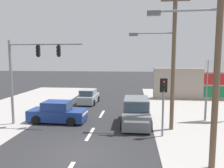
{
  "coord_description": "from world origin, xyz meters",
  "views": [
    {
      "loc": [
        2.74,
        -10.1,
        4.72
      ],
      "look_at": [
        1.28,
        4.0,
        3.07
      ],
      "focal_mm": 35.0,
      "sensor_mm": 36.0,
      "label": 1
    }
  ],
  "objects_px": {
    "traffic_signal_mast": "(28,67)",
    "pedestal_signal_right_kerb": "(163,97)",
    "shopping_plaza_sign": "(219,82)",
    "utility_pole_foreground_right": "(214,52)",
    "utility_pole_midground_right": "(171,58)",
    "sedan_oncoming_near": "(57,113)",
    "hatchback_crossing_left": "(89,97)",
    "suv_oncoming_mid": "(136,112)"
  },
  "relations": [
    {
      "from": "shopping_plaza_sign",
      "to": "sedan_oncoming_near",
      "type": "relative_size",
      "value": 1.07
    },
    {
      "from": "suv_oncoming_mid",
      "to": "traffic_signal_mast",
      "type": "bearing_deg",
      "value": -173.53
    },
    {
      "from": "utility_pole_midground_right",
      "to": "sedan_oncoming_near",
      "type": "distance_m",
      "value": 9.06
    },
    {
      "from": "shopping_plaza_sign",
      "to": "suv_oncoming_mid",
      "type": "distance_m",
      "value": 6.6
    },
    {
      "from": "traffic_signal_mast",
      "to": "suv_oncoming_mid",
      "type": "bearing_deg",
      "value": 6.47
    },
    {
      "from": "traffic_signal_mast",
      "to": "sedan_oncoming_near",
      "type": "distance_m",
      "value": 3.94
    },
    {
      "from": "sedan_oncoming_near",
      "to": "suv_oncoming_mid",
      "type": "relative_size",
      "value": 0.94
    },
    {
      "from": "utility_pole_midground_right",
      "to": "shopping_plaza_sign",
      "type": "xyz_separation_m",
      "value": [
        3.91,
        2.36,
        -1.78
      ]
    },
    {
      "from": "shopping_plaza_sign",
      "to": "hatchback_crossing_left",
      "type": "xyz_separation_m",
      "value": [
        -11.06,
        5.52,
        -2.28
      ]
    },
    {
      "from": "traffic_signal_mast",
      "to": "utility_pole_midground_right",
      "type": "bearing_deg",
      "value": -0.47
    },
    {
      "from": "traffic_signal_mast",
      "to": "pedestal_signal_right_kerb",
      "type": "bearing_deg",
      "value": -9.34
    },
    {
      "from": "sedan_oncoming_near",
      "to": "shopping_plaza_sign",
      "type": "bearing_deg",
      "value": 6.84
    },
    {
      "from": "pedestal_signal_right_kerb",
      "to": "sedan_oncoming_near",
      "type": "xyz_separation_m",
      "value": [
        -7.43,
        2.35,
        -1.71
      ]
    },
    {
      "from": "utility_pole_foreground_right",
      "to": "shopping_plaza_sign",
      "type": "height_order",
      "value": "utility_pole_foreground_right"
    },
    {
      "from": "utility_pole_midground_right",
      "to": "hatchback_crossing_left",
      "type": "height_order",
      "value": "utility_pole_midground_right"
    },
    {
      "from": "sedan_oncoming_near",
      "to": "utility_pole_foreground_right",
      "type": "bearing_deg",
      "value": -34.35
    },
    {
      "from": "hatchback_crossing_left",
      "to": "pedestal_signal_right_kerb",
      "type": "bearing_deg",
      "value": -54.88
    },
    {
      "from": "sedan_oncoming_near",
      "to": "suv_oncoming_mid",
      "type": "bearing_deg",
      "value": 0.15
    },
    {
      "from": "utility_pole_foreground_right",
      "to": "utility_pole_midground_right",
      "type": "distance_m",
      "value": 5.25
    },
    {
      "from": "utility_pole_foreground_right",
      "to": "utility_pole_midground_right",
      "type": "bearing_deg",
      "value": 99.56
    },
    {
      "from": "shopping_plaza_sign",
      "to": "hatchback_crossing_left",
      "type": "height_order",
      "value": "shopping_plaza_sign"
    },
    {
      "from": "suv_oncoming_mid",
      "to": "sedan_oncoming_near",
      "type": "bearing_deg",
      "value": -179.85
    },
    {
      "from": "utility_pole_foreground_right",
      "to": "traffic_signal_mast",
      "type": "relative_size",
      "value": 1.54
    },
    {
      "from": "sedan_oncoming_near",
      "to": "utility_pole_midground_right",
      "type": "bearing_deg",
      "value": -6.54
    },
    {
      "from": "hatchback_crossing_left",
      "to": "suv_oncoming_mid",
      "type": "bearing_deg",
      "value": -54.41
    },
    {
      "from": "suv_oncoming_mid",
      "to": "hatchback_crossing_left",
      "type": "bearing_deg",
      "value": 125.59
    },
    {
      "from": "utility_pole_midground_right",
      "to": "traffic_signal_mast",
      "type": "bearing_deg",
      "value": 179.53
    },
    {
      "from": "utility_pole_midground_right",
      "to": "sedan_oncoming_near",
      "type": "relative_size",
      "value": 2.06
    },
    {
      "from": "shopping_plaza_sign",
      "to": "hatchback_crossing_left",
      "type": "bearing_deg",
      "value": 153.49
    },
    {
      "from": "utility_pole_foreground_right",
      "to": "shopping_plaza_sign",
      "type": "bearing_deg",
      "value": 68.06
    },
    {
      "from": "utility_pole_midground_right",
      "to": "traffic_signal_mast",
      "type": "height_order",
      "value": "utility_pole_midground_right"
    },
    {
      "from": "suv_oncoming_mid",
      "to": "hatchback_crossing_left",
      "type": "height_order",
      "value": "suv_oncoming_mid"
    },
    {
      "from": "sedan_oncoming_near",
      "to": "suv_oncoming_mid",
      "type": "height_order",
      "value": "suv_oncoming_mid"
    },
    {
      "from": "utility_pole_foreground_right",
      "to": "traffic_signal_mast",
      "type": "distance_m",
      "value": 11.89
    },
    {
      "from": "pedestal_signal_right_kerb",
      "to": "sedan_oncoming_near",
      "type": "bearing_deg",
      "value": 162.47
    },
    {
      "from": "pedestal_signal_right_kerb",
      "to": "suv_oncoming_mid",
      "type": "height_order",
      "value": "pedestal_signal_right_kerb"
    },
    {
      "from": "pedestal_signal_right_kerb",
      "to": "hatchback_crossing_left",
      "type": "relative_size",
      "value": 0.97
    },
    {
      "from": "traffic_signal_mast",
      "to": "shopping_plaza_sign",
      "type": "bearing_deg",
      "value": 9.46
    },
    {
      "from": "utility_pole_foreground_right",
      "to": "utility_pole_midground_right",
      "type": "xyz_separation_m",
      "value": [
        -0.87,
        5.17,
        -0.22
      ]
    },
    {
      "from": "suv_oncoming_mid",
      "to": "pedestal_signal_right_kerb",
      "type": "bearing_deg",
      "value": -56.31
    },
    {
      "from": "shopping_plaza_sign",
      "to": "utility_pole_foreground_right",
      "type": "bearing_deg",
      "value": -111.94
    },
    {
      "from": "suv_oncoming_mid",
      "to": "utility_pole_midground_right",
      "type": "bearing_deg",
      "value": -23.16
    }
  ]
}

